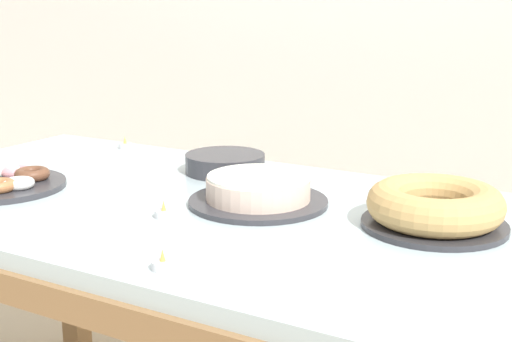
# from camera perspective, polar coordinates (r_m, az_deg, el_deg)

# --- Properties ---
(dining_table) EXTENTS (1.88, 0.91, 0.75)m
(dining_table) POSITION_cam_1_polar(r_m,az_deg,el_deg) (1.60, -2.41, -5.82)
(dining_table) COLOR silver
(dining_table) RESTS_ON ground
(cake_chocolate_round) EXTENTS (0.31, 0.31, 0.07)m
(cake_chocolate_round) POSITION_cam_1_polar(r_m,az_deg,el_deg) (1.59, 0.18, -1.64)
(cake_chocolate_round) COLOR #333338
(cake_chocolate_round) RESTS_ON dining_table
(cake_golden_bundt) EXTENTS (0.29, 0.29, 0.09)m
(cake_golden_bundt) POSITION_cam_1_polar(r_m,az_deg,el_deg) (1.48, 14.13, -2.81)
(cake_golden_bundt) COLOR #333338
(cake_golden_bundt) RESTS_ON dining_table
(pastry_platter) EXTENTS (0.31, 0.31, 0.04)m
(pastry_platter) POSITION_cam_1_polar(r_m,az_deg,el_deg) (1.84, -19.75, -0.80)
(pastry_platter) COLOR #333338
(pastry_platter) RESTS_ON dining_table
(plate_stack) EXTENTS (0.21, 0.21, 0.05)m
(plate_stack) POSITION_cam_1_polar(r_m,az_deg,el_deg) (1.88, -2.48, 0.63)
(plate_stack) COLOR #333338
(plate_stack) RESTS_ON dining_table
(tealight_near_front) EXTENTS (0.04, 0.04, 0.04)m
(tealight_near_front) POSITION_cam_1_polar(r_m,az_deg,el_deg) (1.51, -7.39, -3.36)
(tealight_near_front) COLOR silver
(tealight_near_front) RESTS_ON dining_table
(tealight_right_edge) EXTENTS (0.04, 0.04, 0.04)m
(tealight_right_edge) POSITION_cam_1_polar(r_m,az_deg,el_deg) (2.21, -10.42, 2.04)
(tealight_right_edge) COLOR silver
(tealight_right_edge) RESTS_ON dining_table
(tealight_centre) EXTENTS (0.04, 0.04, 0.04)m
(tealight_centre) POSITION_cam_1_polar(r_m,az_deg,el_deg) (1.24, -7.47, -7.40)
(tealight_centre) COLOR silver
(tealight_centre) RESTS_ON dining_table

